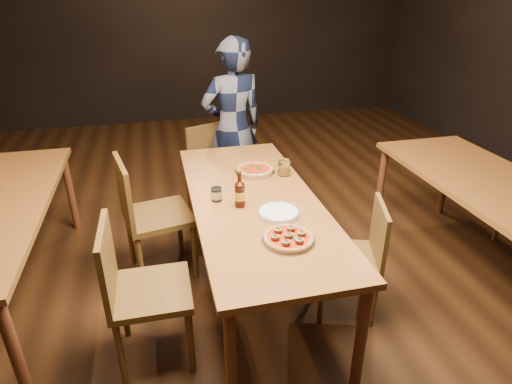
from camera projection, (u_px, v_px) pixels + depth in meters
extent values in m
plane|color=black|center=(254.00, 290.00, 3.11)|extent=(9.00, 9.00, 0.00)
plane|color=black|center=(184.00, 21.00, 6.38)|extent=(7.00, 0.00, 7.00)
cube|color=brown|center=(254.00, 201.00, 2.79)|extent=(0.80, 2.00, 0.04)
cylinder|color=brown|center=(231.00, 365.00, 2.06)|extent=(0.06, 0.06, 0.71)
cylinder|color=brown|center=(191.00, 196.00, 3.70)|extent=(0.06, 0.06, 0.71)
cylinder|color=brown|center=(361.00, 340.00, 2.20)|extent=(0.06, 0.06, 0.71)
cylinder|color=brown|center=(267.00, 188.00, 3.84)|extent=(0.06, 0.06, 0.71)
cylinder|color=brown|center=(16.00, 356.00, 2.10)|extent=(0.06, 0.06, 0.71)
cylinder|color=brown|center=(71.00, 193.00, 3.75)|extent=(0.06, 0.06, 0.71)
cube|color=brown|center=(498.00, 188.00, 2.97)|extent=(0.80, 2.00, 0.04)
cylinder|color=brown|center=(381.00, 185.00, 3.89)|extent=(0.06, 0.06, 0.71)
cylinder|color=brown|center=(446.00, 178.00, 4.03)|extent=(0.06, 0.06, 0.71)
cylinder|color=#B7B7BF|center=(288.00, 241.00, 2.31)|extent=(0.29, 0.29, 0.01)
cylinder|color=tan|center=(288.00, 239.00, 2.31)|extent=(0.27, 0.27, 0.02)
torus|color=tan|center=(289.00, 238.00, 2.31)|extent=(0.28, 0.28, 0.03)
cylinder|color=#992F09|center=(289.00, 238.00, 2.31)|extent=(0.22, 0.22, 0.00)
cylinder|color=#B7B7BF|center=(255.00, 172.00, 3.16)|extent=(0.29, 0.29, 0.01)
cylinder|color=tan|center=(255.00, 170.00, 3.16)|extent=(0.27, 0.27, 0.02)
torus|color=tan|center=(255.00, 169.00, 3.15)|extent=(0.27, 0.27, 0.03)
cylinder|color=#992F09|center=(255.00, 169.00, 3.15)|extent=(0.21, 0.21, 0.00)
cylinder|color=white|center=(279.00, 213.00, 2.58)|extent=(0.25, 0.25, 0.02)
cylinder|color=black|center=(240.00, 195.00, 2.65)|extent=(0.06, 0.06, 0.15)
cylinder|color=black|center=(240.00, 178.00, 2.59)|extent=(0.02, 0.02, 0.08)
cylinder|color=gold|center=(240.00, 195.00, 2.65)|extent=(0.06, 0.06, 0.06)
cylinder|color=white|center=(216.00, 194.00, 2.73)|extent=(0.07, 0.07, 0.09)
cylinder|color=#9E6D11|center=(284.00, 168.00, 3.09)|extent=(0.09, 0.09, 0.11)
imported|color=black|center=(233.00, 128.00, 3.94)|extent=(0.65, 0.49, 1.62)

